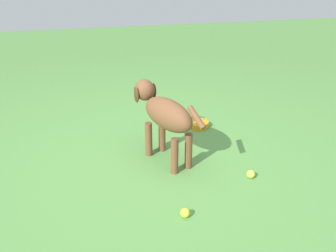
# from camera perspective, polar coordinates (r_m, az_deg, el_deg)

# --- Properties ---
(ground) EXTENTS (14.00, 14.00, 0.00)m
(ground) POSITION_cam_1_polar(r_m,az_deg,el_deg) (3.15, -2.30, -6.75)
(ground) COLOR #548C42
(dog) EXTENTS (0.91, 0.46, 0.65)m
(dog) POSITION_cam_1_polar(r_m,az_deg,el_deg) (3.13, -0.61, 1.94)
(dog) COLOR brown
(dog) RESTS_ON ground
(tennis_ball_0) EXTENTS (0.07, 0.07, 0.07)m
(tennis_ball_0) POSITION_cam_1_polar(r_m,az_deg,el_deg) (3.10, 12.55, -7.20)
(tennis_ball_0) COLOR #D6E13F
(tennis_ball_0) RESTS_ON ground
(tennis_ball_1) EXTENTS (0.07, 0.07, 0.07)m
(tennis_ball_1) POSITION_cam_1_polar(r_m,az_deg,el_deg) (2.62, 2.64, -13.12)
(tennis_ball_1) COLOR yellow
(tennis_ball_1) RESTS_ON ground
(water_bowl) EXTENTS (0.22, 0.22, 0.06)m
(water_bowl) POSITION_cam_1_polar(r_m,az_deg,el_deg) (3.91, 4.62, 0.28)
(water_bowl) COLOR orange
(water_bowl) RESTS_ON ground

